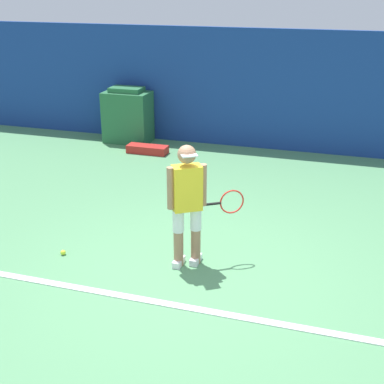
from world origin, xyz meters
TOP-DOWN VIEW (x-y plane):
  - ground_plane at (0.00, 0.00)m, footprint 24.00×24.00m
  - back_wall at (0.00, 5.37)m, footprint 24.00×0.10m
  - court_baseline at (0.00, -0.72)m, footprint 21.60×0.10m
  - tennis_player at (-0.13, 0.21)m, footprint 0.83×0.58m
  - tennis_ball at (-1.73, -0.06)m, footprint 0.07×0.07m
  - covered_chair at (-3.01, 4.96)m, footprint 0.98×0.61m
  - equipment_bag at (-2.31, 4.29)m, footprint 0.83×0.30m

SIDE VIEW (x-z plane):
  - ground_plane at x=0.00m, z-range 0.00..0.00m
  - court_baseline at x=0.00m, z-range 0.00..0.01m
  - tennis_ball at x=-1.73m, z-range 0.00..0.07m
  - equipment_bag at x=-2.31m, z-range 0.00..0.16m
  - covered_chair at x=-3.01m, z-range -0.02..1.16m
  - tennis_player at x=-0.13m, z-range 0.08..1.62m
  - back_wall at x=0.00m, z-range 0.00..2.42m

